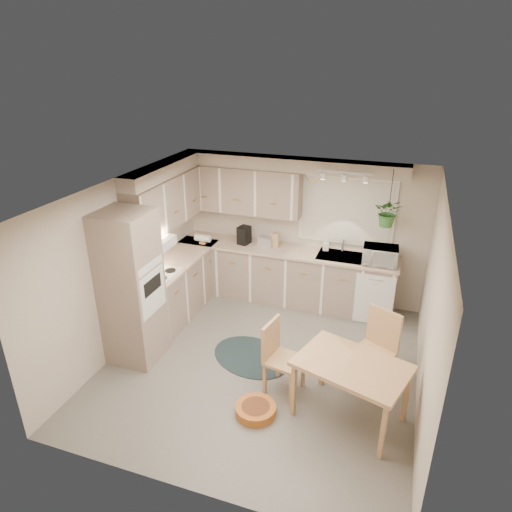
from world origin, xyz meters
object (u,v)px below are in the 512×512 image
at_px(chair_back, 372,352).
at_px(pet_bed, 256,410).
at_px(chair_left, 285,359).
at_px(braided_rug, 251,357).
at_px(microwave, 380,253).
at_px(dining_table, 350,391).

xyz_separation_m(chair_back, pet_bed, (-1.18, -0.93, -0.45)).
bearing_deg(chair_left, braided_rug, -117.91).
bearing_deg(braided_rug, pet_bed, -67.77).
bearing_deg(microwave, braided_rug, -136.11).
bearing_deg(microwave, pet_bed, -115.71).
height_order(braided_rug, pet_bed, pet_bed).
height_order(chair_left, pet_bed, chair_left).
xyz_separation_m(dining_table, chair_left, (-0.82, 0.22, 0.09)).
height_order(chair_back, pet_bed, chair_back).
height_order(dining_table, chair_back, chair_back).
distance_m(chair_back, pet_bed, 1.57).
bearing_deg(microwave, chair_back, -89.77).
distance_m(chair_left, braided_rug, 0.90).
relative_size(chair_left, chair_back, 0.91).
height_order(braided_rug, microwave, microwave).
height_order(dining_table, pet_bed, dining_table).
distance_m(chair_left, microwave, 2.37).
xyz_separation_m(chair_left, braided_rug, (-0.61, 0.49, -0.46)).
bearing_deg(chair_back, braided_rug, 24.84).
relative_size(braided_rug, microwave, 2.26).
relative_size(dining_table, microwave, 2.32).
relative_size(chair_back, microwave, 1.99).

